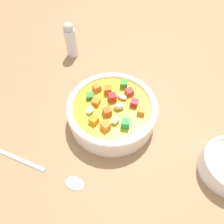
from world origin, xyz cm
name	(u,v)px	position (x,y,z in cm)	size (l,w,h in cm)	color
ground_plane	(112,121)	(0.00, 0.00, -1.00)	(140.00, 140.00, 2.00)	#9E754F
soup_bowl_main	(112,111)	(0.00, 0.00, 2.60)	(16.97, 16.97, 5.69)	white
spoon	(47,171)	(5.18, 14.53, 0.41)	(19.15, 2.62, 0.92)	silver
pepper_shaker	(70,40)	(17.55, -13.59, 4.36)	(2.67, 2.67, 8.74)	silver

